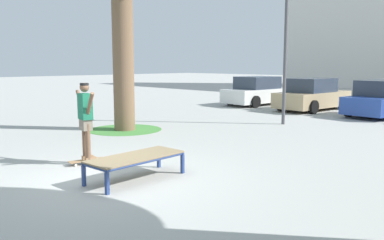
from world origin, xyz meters
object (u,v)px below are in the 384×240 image
(skate_box, at_px, (136,158))
(car_tan, at_px, (312,95))
(skateboard, at_px, (87,160))
(car_white, at_px, (259,92))
(skater, at_px, (86,116))
(car_blue, at_px, (384,100))
(light_post, at_px, (286,16))

(skate_box, bearing_deg, car_tan, 105.56)
(skateboard, relative_size, car_white, 0.19)
(car_white, bearing_deg, skate_box, -62.49)
(skateboard, bearing_deg, skater, 79.76)
(skate_box, xyz_separation_m, car_blue, (-0.38, 13.10, 0.28))
(skateboard, xyz_separation_m, car_blue, (1.35, 13.14, 0.61))
(skater, xyz_separation_m, light_post, (-0.29, 8.16, 2.75))
(skate_box, distance_m, light_post, 9.03)
(skateboard, distance_m, car_white, 14.18)
(car_tan, bearing_deg, car_blue, 2.06)
(car_blue, bearing_deg, skateboard, -95.87)
(skateboard, relative_size, light_post, 0.14)
(car_blue, height_order, light_post, light_post)
(skate_box, height_order, skateboard, skate_box)
(car_blue, xyz_separation_m, light_post, (-1.64, -4.98, 3.13))
(skate_box, height_order, car_white, car_white)
(skateboard, relative_size, car_blue, 0.19)
(skateboard, bearing_deg, car_blue, 84.13)
(skater, height_order, light_post, light_post)
(skate_box, relative_size, car_tan, 0.45)
(car_tan, height_order, light_post, light_post)
(car_tan, bearing_deg, skate_box, -74.44)
(skater, bearing_deg, car_blue, 84.13)
(car_blue, bearing_deg, skate_box, -88.34)
(skate_box, xyz_separation_m, light_post, (-2.02, 8.12, 3.41))
(skater, distance_m, light_post, 8.62)
(skate_box, relative_size, light_post, 0.33)
(skate_box, bearing_deg, car_white, 117.51)
(skate_box, distance_m, skateboard, 1.76)
(car_white, height_order, light_post, light_post)
(car_tan, relative_size, car_blue, 0.99)
(skate_box, bearing_deg, light_post, 103.96)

